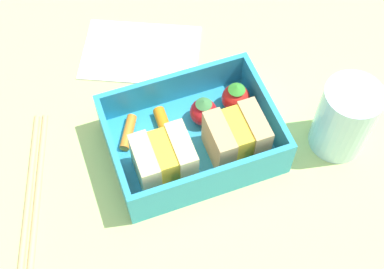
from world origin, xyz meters
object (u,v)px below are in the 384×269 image
chopstick_pair (33,186)px  drinking_glass (345,119)px  carrot_stick_left (163,124)px  strawberry_left (204,111)px  carrot_stick_far_left (128,132)px  sandwich_left (236,137)px  strawberry_far_left (236,98)px  folded_napkin (141,52)px  sandwich_center_left (164,160)px

chopstick_pair → drinking_glass: size_ratio=2.01×
carrot_stick_left → strawberry_left: bearing=172.3°
carrot_stick_far_left → sandwich_left: bearing=150.7°
strawberry_left → chopstick_pair: (19.65, 1.19, -2.49)cm
strawberry_far_left → chopstick_pair: bearing=4.0°
drinking_glass → folded_napkin: (16.71, -19.65, -4.22)cm
sandwich_center_left → drinking_glass: 19.48cm
drinking_glass → sandwich_center_left: bearing=-6.2°
carrot_stick_far_left → strawberry_far_left: bearing=177.9°
carrot_stick_far_left → folded_napkin: (-4.94, -11.81, -1.55)cm
strawberry_left → chopstick_pair: 19.84cm
strawberry_left → strawberry_far_left: bearing=-173.3°
drinking_glass → chopstick_pair: bearing=-9.9°
drinking_glass → strawberry_left: bearing=-27.6°
carrot_stick_far_left → chopstick_pair: size_ratio=0.23×
chopstick_pair → folded_napkin: bearing=-139.3°
sandwich_left → strawberry_left: 5.23cm
strawberry_left → carrot_stick_left: size_ratio=0.95×
carrot_stick_far_left → sandwich_center_left: bearing=111.8°
sandwich_center_left → carrot_stick_left: sandwich_center_left is taller
strawberry_left → drinking_glass: bearing=152.4°
strawberry_far_left → strawberry_left: bearing=6.7°
strawberry_far_left → drinking_glass: (-9.21, 7.39, 1.51)cm
sandwich_left → drinking_glass: (-11.43, 2.10, 0.61)cm
chopstick_pair → folded_napkin: chopstick_pair is taller
sandwich_center_left → drinking_glass: size_ratio=0.65×
sandwich_left → sandwich_center_left: bearing=0.0°
sandwich_left → folded_napkin: sandwich_left is taller
sandwich_left → carrot_stick_left: sandwich_left is taller
sandwich_left → carrot_stick_left: 8.52cm
sandwich_left → sandwich_center_left: same height
carrot_stick_left → chopstick_pair: 15.35cm
folded_napkin → carrot_stick_left: bearing=85.3°
chopstick_pair → sandwich_left: bearing=170.4°
sandwich_left → drinking_glass: drinking_glass is taller
strawberry_far_left → chopstick_pair: (23.67, 1.66, -2.56)cm
chopstick_pair → carrot_stick_far_left: bearing=-169.4°
carrot_stick_left → strawberry_far_left: bearing=179.1°
carrot_stick_far_left → drinking_glass: (-21.65, 7.83, 2.67)cm
carrot_stick_left → chopstick_pair: carrot_stick_left is taller
strawberry_left → carrot_stick_far_left: size_ratio=0.87×
sandwich_center_left → chopstick_pair: (13.51, -3.63, -3.46)cm
sandwich_center_left → sandwich_left: bearing=180.0°
strawberry_far_left → folded_napkin: size_ratio=0.26×
carrot_stick_far_left → folded_napkin: 12.90cm
sandwich_left → strawberry_far_left: 5.81cm
sandwich_center_left → strawberry_left: sandwich_center_left is taller
strawberry_left → chopstick_pair: size_ratio=0.20×
strawberry_far_left → strawberry_left: strawberry_far_left is taller
sandwich_center_left → carrot_stick_far_left: 6.52cm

